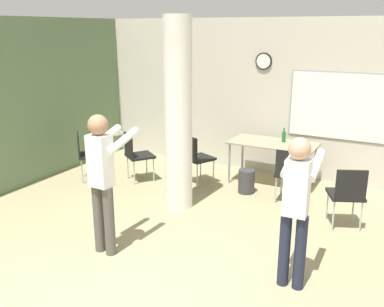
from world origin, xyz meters
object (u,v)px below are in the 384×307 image
chair_mid_room (347,193)px  person_playing_front (103,174)px  bottle_on_table (284,136)px  chair_near_pillar (136,153)px  chair_table_right (290,171)px  person_playing_side (296,201)px  chair_table_left (196,156)px  chair_by_left_wall (87,152)px  folding_table (273,146)px

chair_mid_room → person_playing_front: 3.21m
bottle_on_table → chair_near_pillar: size_ratio=0.28×
chair_table_right → person_playing_side: (0.65, -2.17, 0.44)m
chair_near_pillar → chair_table_left: 1.06m
chair_by_left_wall → chair_table_right: bearing=10.8°
folding_table → chair_mid_room: bearing=-39.9°
bottle_on_table → person_playing_front: (-1.15, -3.36, 0.16)m
chair_by_left_wall → person_playing_front: size_ratio=0.51×
folding_table → chair_table_right: size_ratio=1.67×
folding_table → chair_near_pillar: bearing=-155.5°
bottle_on_table → chair_mid_room: 1.87m
folding_table → bottle_on_table: (0.14, 0.13, 0.15)m
chair_by_left_wall → person_playing_side: bearing=-20.2°
chair_by_left_wall → chair_table_left: same height
bottle_on_table → chair_near_pillar: (-2.30, -1.11, -0.33)m
folding_table → chair_table_left: 1.33m
folding_table → chair_near_pillar: chair_near_pillar is taller
bottle_on_table → chair_mid_room: bottle_on_table is taller
chair_near_pillar → person_playing_front: 2.56m
chair_table_right → person_playing_front: size_ratio=0.51×
bottle_on_table → person_playing_front: person_playing_front is taller
chair_table_left → chair_table_right: bearing=-2.3°
person_playing_side → person_playing_front: bearing=-170.6°
chair_mid_room → chair_by_left_wall: bearing=-177.8°
bottle_on_table → person_playing_front: 3.55m
chair_near_pillar → person_playing_side: size_ratio=0.54×
person_playing_front → chair_table_left: bearing=93.3°
chair_near_pillar → person_playing_side: bearing=-29.6°
folding_table → chair_near_pillar: (-2.16, -0.98, -0.18)m
chair_table_right → chair_mid_room: 1.04m
bottle_on_table → chair_table_left: bearing=-149.8°
chair_by_left_wall → folding_table: bearing=24.6°
chair_near_pillar → chair_mid_room: same height
folding_table → chair_near_pillar: size_ratio=1.67×
chair_near_pillar → person_playing_front: person_playing_front is taller
chair_table_right → chair_near_pillar: bearing=-173.8°
folding_table → person_playing_front: person_playing_front is taller
bottle_on_table → person_playing_front: bearing=-109.0°
folding_table → person_playing_front: (-1.01, -3.22, 0.31)m
person_playing_front → person_playing_side: size_ratio=1.05×
chair_near_pillar → person_playing_side: 3.83m
folding_table → person_playing_front: size_ratio=0.86×
chair_mid_room → person_playing_side: bearing=-99.0°
chair_near_pillar → folding_table: bearing=24.5°
chair_table_right → person_playing_front: person_playing_front is taller
person_playing_front → chair_table_right: bearing=59.0°
folding_table → chair_by_left_wall: 3.25m
folding_table → bottle_on_table: size_ratio=5.89×
chair_table_right → person_playing_front: 2.99m
chair_by_left_wall → chair_mid_room: same height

